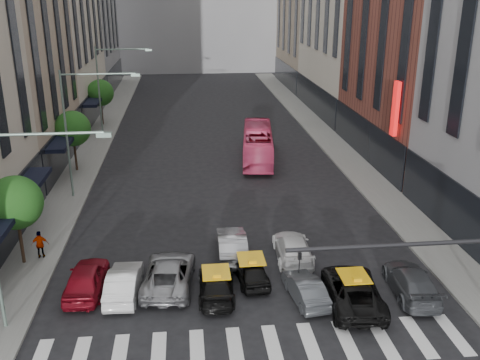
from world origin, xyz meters
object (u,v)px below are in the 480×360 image
object	(u,v)px
streetlamp_mid	(79,117)
car_white_front	(124,282)
streetlamp_far	(108,80)
streetlamp_near	(9,205)
taxi_left	(216,284)
car_red	(86,278)
bus	(258,144)
pedestrian_far	(40,244)
taxi_center	(251,270)

from	to	relation	value
streetlamp_mid	car_white_front	size ratio (longest dim) A/B	2.15
streetlamp_mid	streetlamp_far	xyz separation A→B (m)	(0.00, 16.00, 0.00)
streetlamp_near	taxi_left	bearing A→B (deg)	11.90
streetlamp_near	taxi_left	distance (m)	10.18
streetlamp_far	car_red	bearing A→B (deg)	-85.79
car_red	bus	size ratio (longest dim) A/B	0.42
car_white_front	streetlamp_mid	bearing A→B (deg)	-71.30
pedestrian_far	streetlamp_near	bearing A→B (deg)	95.10
pedestrian_far	streetlamp_mid	bearing A→B (deg)	-98.49
streetlamp_far	car_white_front	distance (m)	30.43
taxi_center	bus	distance (m)	20.94
car_red	pedestrian_far	size ratio (longest dim) A/B	2.77
taxi_center	pedestrian_far	distance (m)	11.84
car_white_front	taxi_left	size ratio (longest dim) A/B	0.97
streetlamp_mid	bus	bearing A→B (deg)	29.39
car_white_front	bus	bearing A→B (deg)	-111.74
car_red	pedestrian_far	world-z (taller)	pedestrian_far
streetlamp_far	pedestrian_far	bearing A→B (deg)	-92.06
car_red	bus	bearing A→B (deg)	-116.72
streetlamp_far	car_red	size ratio (longest dim) A/B	2.04
streetlamp_near	streetlamp_mid	distance (m)	16.00
streetlamp_far	car_white_front	size ratio (longest dim) A/B	2.15
streetlamp_near	car_red	bearing A→B (deg)	52.38
streetlamp_far	car_white_front	world-z (taller)	streetlamp_far
streetlamp_mid	car_red	size ratio (longest dim) A/B	2.04
car_white_front	pedestrian_far	xyz separation A→B (m)	(-4.94, 4.16, 0.26)
car_red	taxi_left	xyz separation A→B (m)	(6.37, -0.99, -0.13)
taxi_left	streetlamp_near	bearing A→B (deg)	14.05
taxi_center	streetlamp_near	bearing A→B (deg)	10.91
streetlamp_mid	streetlamp_far	world-z (taller)	same
streetlamp_mid	taxi_left	xyz separation A→B (m)	(8.52, -14.20, -5.28)
streetlamp_far	pedestrian_far	xyz separation A→B (m)	(-0.92, -25.54, -4.96)
streetlamp_near	taxi_center	size ratio (longest dim) A/B	2.44
pedestrian_far	taxi_center	bearing A→B (deg)	159.85
taxi_left	pedestrian_far	world-z (taller)	pedestrian_far
streetlamp_near	bus	distance (m)	27.62
streetlamp_far	bus	xyz separation A→B (m)	(13.57, -8.36, -4.45)
car_white_front	taxi_center	distance (m)	6.41
streetlamp_mid	pedestrian_far	bearing A→B (deg)	-95.50
streetlamp_near	taxi_left	size ratio (longest dim) A/B	2.09
pedestrian_far	bus	bearing A→B (deg)	-133.13
streetlamp_mid	pedestrian_far	distance (m)	10.79
streetlamp_near	pedestrian_far	xyz separation A→B (m)	(-0.92, 6.46, -4.96)
car_red	streetlamp_far	bearing A→B (deg)	-83.80
streetlamp_near	taxi_left	xyz separation A→B (m)	(8.52, 1.80, -5.28)
car_red	taxi_center	xyz separation A→B (m)	(8.24, 0.18, -0.12)
car_red	taxi_center	world-z (taller)	car_red
bus	car_white_front	bearing A→B (deg)	73.18
taxi_center	pedestrian_far	size ratio (longest dim) A/B	2.32
streetlamp_mid	taxi_left	distance (m)	17.38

